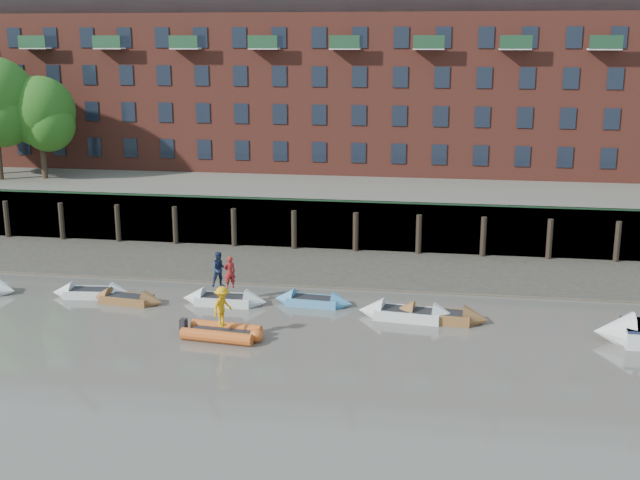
% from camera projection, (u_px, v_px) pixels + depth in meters
% --- Properties ---
extents(ground, '(220.00, 220.00, 0.00)m').
position_uv_depth(ground, '(239.00, 394.00, 30.86)').
color(ground, '#5E5850').
rests_on(ground, ground).
extents(foreshore, '(110.00, 8.00, 0.50)m').
position_uv_depth(foreshore, '(315.00, 267.00, 48.10)').
color(foreshore, '#3D382F').
rests_on(foreshore, ground).
extents(mud_band, '(110.00, 1.60, 0.10)m').
position_uv_depth(mud_band, '(305.00, 283.00, 44.84)').
color(mud_band, '#4C4336').
rests_on(mud_band, ground).
extents(river_wall, '(110.00, 1.23, 3.30)m').
position_uv_depth(river_wall, '(326.00, 225.00, 51.91)').
color(river_wall, '#2D2A26').
rests_on(river_wall, ground).
extents(bank_terrace, '(110.00, 28.00, 3.20)m').
position_uv_depth(bank_terrace, '(351.00, 187.00, 64.95)').
color(bank_terrace, '#5E594D').
rests_on(bank_terrace, ground).
extents(apartment_terrace, '(80.60, 15.56, 20.98)m').
position_uv_depth(apartment_terrace, '(354.00, 45.00, 63.17)').
color(apartment_terrace, brown).
rests_on(apartment_terrace, bank_terrace).
extents(rowboat_1, '(4.33, 1.66, 1.23)m').
position_uv_depth(rowboat_1, '(92.00, 293.00, 42.47)').
color(rowboat_1, silver).
rests_on(rowboat_1, ground).
extents(rowboat_2, '(4.10, 1.65, 1.16)m').
position_uv_depth(rowboat_2, '(127.00, 299.00, 41.48)').
color(rowboat_2, brown).
rests_on(rowboat_2, ground).
extents(rowboat_3, '(4.48, 1.34, 1.30)m').
position_uv_depth(rowboat_3, '(225.00, 300.00, 41.28)').
color(rowboat_3, silver).
rests_on(rowboat_3, ground).
extents(rowboat_4, '(4.19, 1.55, 1.19)m').
position_uv_depth(rowboat_4, '(313.00, 301.00, 41.16)').
color(rowboat_4, '#478CBC').
rests_on(rowboat_4, ground).
extents(rowboat_5, '(5.07, 2.01, 1.43)m').
position_uv_depth(rowboat_5, '(408.00, 314.00, 39.07)').
color(rowboat_5, silver).
rests_on(rowboat_5, ground).
extents(rowboat_6, '(4.90, 1.83, 1.39)m').
position_uv_depth(rowboat_6, '(438.00, 316.00, 38.80)').
color(rowboat_6, brown).
rests_on(rowboat_6, ground).
extents(rib_tender, '(3.79, 2.11, 0.64)m').
position_uv_depth(rib_tender, '(225.00, 333.00, 36.54)').
color(rib_tender, '#C9541C').
rests_on(rib_tender, ground).
extents(person_rower_a, '(0.74, 0.67, 1.69)m').
position_uv_depth(person_rower_a, '(230.00, 272.00, 40.90)').
color(person_rower_a, maroon).
rests_on(person_rower_a, rowboat_3).
extents(person_rower_b, '(1.12, 1.06, 1.84)m').
position_uv_depth(person_rower_b, '(220.00, 269.00, 41.14)').
color(person_rower_b, '#19233F').
rests_on(person_rower_b, rowboat_3).
extents(person_rib_crew, '(1.10, 1.38, 1.86)m').
position_uv_depth(person_rib_crew, '(222.00, 307.00, 36.22)').
color(person_rib_crew, orange).
rests_on(person_rib_crew, rib_tender).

